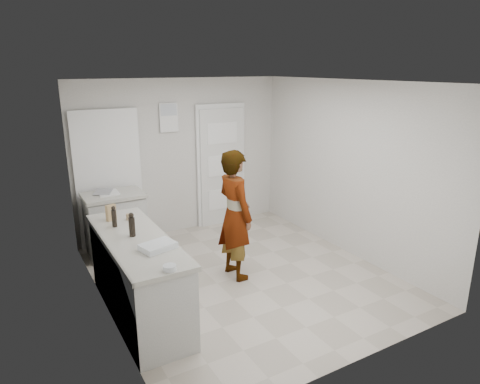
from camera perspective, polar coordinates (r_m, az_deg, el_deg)
ground at (r=5.77m, az=0.43°, el=-11.14°), size 4.00×4.00×0.00m
room_shell at (r=7.00m, az=-8.89°, el=2.64°), size 4.00×4.00×4.00m
main_counter at (r=4.91m, az=-13.40°, el=-11.28°), size 0.64×1.96×0.93m
side_counter at (r=6.51m, az=-16.22°, el=-4.40°), size 0.84×0.61×0.93m
person at (r=5.47m, az=-0.67°, el=-3.07°), size 0.44×0.64×1.69m
cake_mix_box at (r=5.25m, az=-16.83°, el=-2.65°), size 0.13×0.09×0.19m
spice_jar at (r=5.23m, az=-14.68°, el=-3.23°), size 0.05×0.05×0.07m
oil_cruet_a at (r=4.70m, az=-14.22°, el=-4.29°), size 0.07×0.07×0.27m
oil_cruet_b at (r=5.02m, az=-16.45°, el=-3.20°), size 0.05×0.05×0.25m
baking_dish at (r=4.36m, az=-10.89°, el=-7.13°), size 0.38×0.31×0.06m
egg_bowl at (r=3.92m, az=-9.37°, el=-9.93°), size 0.12×0.12×0.05m
papers at (r=6.40m, az=-17.14°, el=-0.10°), size 0.29×0.37×0.01m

